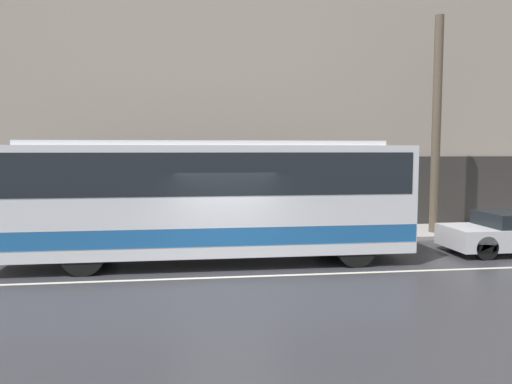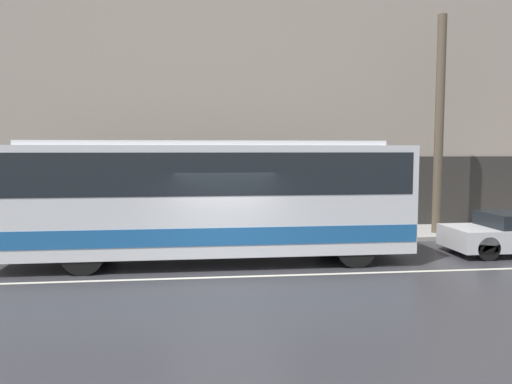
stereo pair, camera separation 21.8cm
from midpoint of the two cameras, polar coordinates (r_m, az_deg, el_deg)
The scene contains 7 objects.
ground_plane at distance 12.19m, azimuth -2.82°, elevation -9.70°, with size 60.00×60.00×0.00m, color #333338.
sidewalk at distance 17.46m, azimuth -4.04°, elevation -5.04°, with size 60.00×2.82×0.13m.
building_facade at distance 18.93m, azimuth -4.37°, elevation 12.53°, with size 60.00×0.35×11.60m.
lane_stripe at distance 12.19m, azimuth -2.82°, elevation -9.68°, with size 54.00×0.14×0.01m.
transit_bus at distance 13.59m, azimuth -5.20°, elevation -0.26°, with size 10.90×2.57×3.30m.
utility_pole_near at distance 18.73m, azimuth 20.52°, elevation 7.16°, with size 0.31×0.31×7.57m.
pedestrian_waiting at distance 17.55m, azimuth -13.90°, elevation -2.50°, with size 0.36×0.36×1.58m.
Camera 2 is at (-0.68, -11.79, 3.06)m, focal length 35.00 mm.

